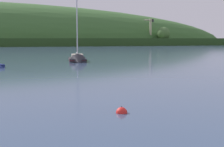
{
  "coord_description": "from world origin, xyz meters",
  "views": [
    {
      "loc": [
        -12.09,
        7.43,
        4.38
      ],
      "look_at": [
        -1.77,
        36.79,
        0.87
      ],
      "focal_mm": 49.84,
      "sensor_mm": 36.0,
      "label": 1
    }
  ],
  "objects": [
    {
      "name": "dockside_crane",
      "position": [
        84.19,
        201.81,
        8.42
      ],
      "size": [
        10.21,
        8.04,
        17.96
      ],
      "rotation": [
        0.0,
        0.0,
        3.77
      ],
      "color": "#4C4C51",
      "rests_on": "ground"
    },
    {
      "name": "mooring_buoy_midchannel",
      "position": [
        -5.58,
        24.23,
        0.0
      ],
      "size": [
        0.68,
        0.68,
        0.76
      ],
      "color": "red",
      "rests_on": "ground"
    },
    {
      "name": "sailboat_far_left",
      "position": [
        1.23,
        65.06,
        0.26
      ],
      "size": [
        4.53,
        8.74,
        13.03
      ],
      "rotation": [
        0.0,
        0.0,
        4.53
      ],
      "color": "#232328",
      "rests_on": "ground"
    }
  ]
}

